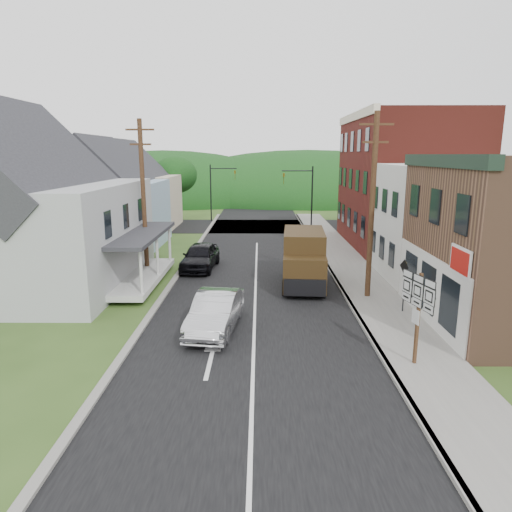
{
  "coord_description": "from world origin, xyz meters",
  "views": [
    {
      "loc": [
        0.21,
        -18.35,
        7.04
      ],
      "look_at": [
        0.04,
        3.35,
        2.2
      ],
      "focal_mm": 32.0,
      "sensor_mm": 36.0,
      "label": 1
    }
  ],
  "objects_px": {
    "delivery_van": "(304,259)",
    "route_sign_cluster": "(418,306)",
    "dark_sedan": "(200,256)",
    "silver_sedan": "(216,312)",
    "warning_sign": "(404,278)"
  },
  "relations": [
    {
      "from": "dark_sedan",
      "to": "silver_sedan",
      "type": "bearing_deg",
      "value": -74.62
    },
    {
      "from": "delivery_van",
      "to": "route_sign_cluster",
      "type": "height_order",
      "value": "route_sign_cluster"
    },
    {
      "from": "dark_sedan",
      "to": "delivery_van",
      "type": "relative_size",
      "value": 0.87
    },
    {
      "from": "dark_sedan",
      "to": "delivery_van",
      "type": "distance_m",
      "value": 7.18
    },
    {
      "from": "dark_sedan",
      "to": "route_sign_cluster",
      "type": "bearing_deg",
      "value": -51.8
    },
    {
      "from": "dark_sedan",
      "to": "route_sign_cluster",
      "type": "relative_size",
      "value": 1.52
    },
    {
      "from": "silver_sedan",
      "to": "delivery_van",
      "type": "height_order",
      "value": "delivery_van"
    },
    {
      "from": "silver_sedan",
      "to": "dark_sedan",
      "type": "xyz_separation_m",
      "value": [
        -1.93,
        10.2,
        0.04
      ]
    },
    {
      "from": "delivery_van",
      "to": "warning_sign",
      "type": "relative_size",
      "value": 2.29
    },
    {
      "from": "delivery_van",
      "to": "route_sign_cluster",
      "type": "relative_size",
      "value": 1.75
    },
    {
      "from": "silver_sedan",
      "to": "route_sign_cluster",
      "type": "bearing_deg",
      "value": -17.99
    },
    {
      "from": "dark_sedan",
      "to": "route_sign_cluster",
      "type": "height_order",
      "value": "route_sign_cluster"
    },
    {
      "from": "route_sign_cluster",
      "to": "warning_sign",
      "type": "relative_size",
      "value": 1.31
    },
    {
      "from": "route_sign_cluster",
      "to": "warning_sign",
      "type": "bearing_deg",
      "value": 62.61
    },
    {
      "from": "silver_sedan",
      "to": "warning_sign",
      "type": "relative_size",
      "value": 1.95
    }
  ]
}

